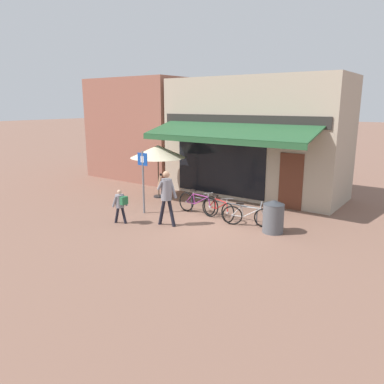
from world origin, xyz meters
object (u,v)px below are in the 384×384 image
object	(u,v)px
parking_sign	(143,175)
pedestrian_adult	(166,192)
pedestrian_child	(120,203)
bicycle_silver	(248,216)
cafe_parasol	(158,152)
litter_bin	(273,216)
bicycle_purple	(198,203)
bicycle_red	(218,208)

from	to	relation	value
parking_sign	pedestrian_adult	bearing A→B (deg)	-21.51
pedestrian_child	parking_sign	distance (m)	1.51
bicycle_silver	parking_sign	world-z (taller)	parking_sign
pedestrian_adult	cafe_parasol	bearing A→B (deg)	-33.93
bicycle_silver	cafe_parasol	distance (m)	5.29
pedestrian_child	litter_bin	distance (m)	4.90
bicycle_silver	litter_bin	world-z (taller)	litter_bin
bicycle_purple	pedestrian_child	world-z (taller)	pedestrian_child
bicycle_purple	parking_sign	distance (m)	2.19
bicycle_silver	litter_bin	bearing A→B (deg)	-24.02
litter_bin	cafe_parasol	world-z (taller)	cafe_parasol
bicycle_purple	pedestrian_adult	bearing A→B (deg)	-86.89
bicycle_silver	pedestrian_child	xyz separation A→B (m)	(-3.55, -2.15, 0.35)
bicycle_purple	pedestrian_adult	world-z (taller)	pedestrian_adult
cafe_parasol	bicycle_silver	bearing A→B (deg)	-15.01
bicycle_red	pedestrian_adult	distance (m)	2.03
bicycle_purple	cafe_parasol	xyz separation A→B (m)	(-2.75, 1.05, 1.56)
bicycle_red	parking_sign	size ratio (longest dim) A/B	0.72
parking_sign	litter_bin	bearing A→B (deg)	9.17
bicycle_silver	cafe_parasol	world-z (taller)	cafe_parasol
bicycle_silver	pedestrian_adult	size ratio (longest dim) A/B	0.91
bicycle_silver	cafe_parasol	size ratio (longest dim) A/B	0.72
bicycle_red	parking_sign	world-z (taller)	parking_sign
pedestrian_child	litter_bin	size ratio (longest dim) A/B	1.12
bicycle_red	litter_bin	bearing A→B (deg)	13.62
bicycle_red	pedestrian_child	bearing A→B (deg)	-114.33
bicycle_red	pedestrian_adult	world-z (taller)	pedestrian_adult
litter_bin	pedestrian_adult	bearing A→B (deg)	-155.98
pedestrian_adult	bicycle_red	bearing A→B (deg)	-108.91
bicycle_silver	bicycle_red	bearing A→B (deg)	151.58
bicycle_purple	pedestrian_child	bearing A→B (deg)	-115.54
bicycle_purple	pedestrian_child	distance (m)	2.81
bicycle_purple	pedestrian_adult	size ratio (longest dim) A/B	1.00
bicycle_red	cafe_parasol	world-z (taller)	cafe_parasol
bicycle_purple	cafe_parasol	size ratio (longest dim) A/B	0.79
cafe_parasol	bicycle_purple	bearing A→B (deg)	-20.90
pedestrian_adult	litter_bin	bearing A→B (deg)	-144.40
bicycle_silver	pedestrian_child	distance (m)	4.16
parking_sign	cafe_parasol	xyz separation A→B (m)	(-1.12, 2.12, 0.55)
bicycle_red	parking_sign	distance (m)	2.91
parking_sign	cafe_parasol	size ratio (longest dim) A/B	0.98
pedestrian_adult	parking_sign	bearing A→B (deg)	-9.93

